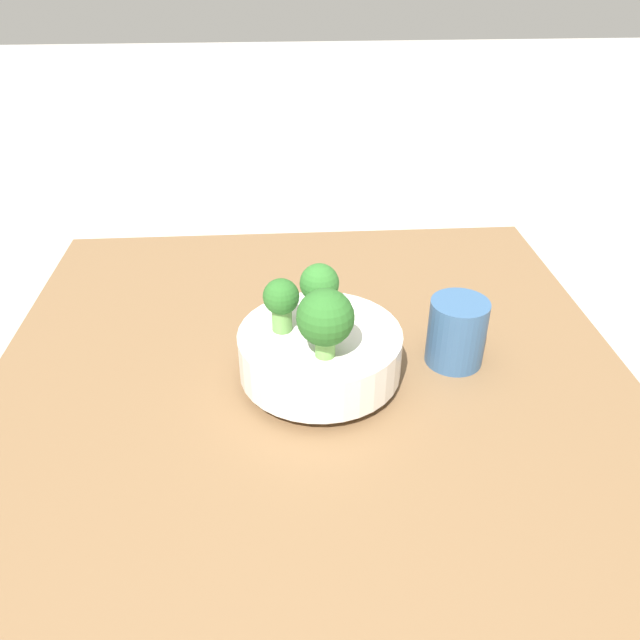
{
  "coord_description": "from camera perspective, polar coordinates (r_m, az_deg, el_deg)",
  "views": [
    {
      "loc": [
        0.7,
        -0.04,
        0.56
      ],
      "look_at": [
        0.03,
        0.01,
        0.13
      ],
      "focal_mm": 35.0,
      "sensor_mm": 36.0,
      "label": 1
    }
  ],
  "objects": [
    {
      "name": "ground_plane",
      "position": [
        0.9,
        -0.82,
        -5.96
      ],
      "size": [
        6.0,
        6.0,
        0.0
      ],
      "primitive_type": "plane",
      "color": "#ADA89E"
    },
    {
      "name": "broccoli_floret_front",
      "position": [
        0.8,
        -3.56,
        1.77
      ],
      "size": [
        0.05,
        0.05,
        0.07
      ],
      "color": "#609347",
      "rests_on": "bowl"
    },
    {
      "name": "cup",
      "position": [
        0.88,
        12.4,
        -1.14
      ],
      "size": [
        0.08,
        0.08,
        0.1
      ],
      "color": "#33567F",
      "rests_on": "table"
    },
    {
      "name": "table",
      "position": [
        0.89,
        -0.83,
        -5.11
      ],
      "size": [
        0.89,
        0.89,
        0.03
      ],
      "color": "brown",
      "rests_on": "ground_plane"
    },
    {
      "name": "broccoli_floret_left",
      "position": [
        0.83,
        -0.06,
        3.12
      ],
      "size": [
        0.05,
        0.05,
        0.07
      ],
      "color": "#609347",
      "rests_on": "bowl"
    },
    {
      "name": "bowl",
      "position": [
        0.83,
        -0.0,
        -3.02
      ],
      "size": [
        0.22,
        0.22,
        0.07
      ],
      "color": "silver",
      "rests_on": "table"
    },
    {
      "name": "broccoli_floret_right",
      "position": [
        0.74,
        0.49,
        0.1
      ],
      "size": [
        0.07,
        0.07,
        0.09
      ],
      "color": "#6BA34C",
      "rests_on": "bowl"
    }
  ]
}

